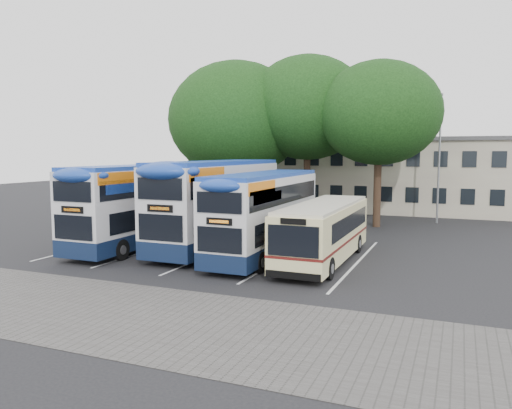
{
  "coord_description": "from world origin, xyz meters",
  "views": [
    {
      "loc": [
        7.47,
        -17.4,
        5.03
      ],
      "look_at": [
        -1.75,
        5.0,
        2.48
      ],
      "focal_mm": 35.0,
      "sensor_mm": 36.0,
      "label": 1
    }
  ],
  "objects_px": {
    "lamp_post": "(439,151)",
    "bus_single": "(324,228)",
    "bus_dd_left": "(143,202)",
    "tree_left": "(236,120)",
    "tree_mid": "(308,108)",
    "bus_dd_mid": "(218,200)",
    "bus_dd_right": "(265,211)",
    "tree_right": "(379,113)"
  },
  "relations": [
    {
      "from": "lamp_post",
      "to": "bus_single",
      "type": "relative_size",
      "value": 0.99
    },
    {
      "from": "lamp_post",
      "to": "bus_dd_left",
      "type": "height_order",
      "value": "lamp_post"
    },
    {
      "from": "tree_left",
      "to": "tree_mid",
      "type": "xyz_separation_m",
      "value": [
        5.4,
        0.62,
        0.73
      ]
    },
    {
      "from": "bus_single",
      "to": "bus_dd_mid",
      "type": "bearing_deg",
      "value": 167.83
    },
    {
      "from": "tree_left",
      "to": "lamp_post",
      "type": "bearing_deg",
      "value": 10.66
    },
    {
      "from": "lamp_post",
      "to": "bus_dd_left",
      "type": "xyz_separation_m",
      "value": [
        -14.2,
        -15.17,
        -2.69
      ]
    },
    {
      "from": "bus_single",
      "to": "bus_dd_right",
      "type": "bearing_deg",
      "value": 179.83
    },
    {
      "from": "bus_dd_right",
      "to": "bus_single",
      "type": "height_order",
      "value": "bus_dd_right"
    },
    {
      "from": "bus_dd_mid",
      "to": "bus_single",
      "type": "distance_m",
      "value": 6.3
    },
    {
      "from": "tree_left",
      "to": "tree_right",
      "type": "height_order",
      "value": "tree_left"
    },
    {
      "from": "bus_dd_left",
      "to": "bus_single",
      "type": "xyz_separation_m",
      "value": [
        9.97,
        -0.1,
        -0.86
      ]
    },
    {
      "from": "bus_dd_mid",
      "to": "bus_dd_right",
      "type": "bearing_deg",
      "value": -22.54
    },
    {
      "from": "lamp_post",
      "to": "bus_dd_right",
      "type": "bearing_deg",
      "value": -115.19
    },
    {
      "from": "tree_left",
      "to": "tree_mid",
      "type": "distance_m",
      "value": 5.49
    },
    {
      "from": "bus_dd_mid",
      "to": "tree_right",
      "type": "bearing_deg",
      "value": 57.83
    },
    {
      "from": "tree_right",
      "to": "bus_single",
      "type": "distance_m",
      "value": 13.3
    },
    {
      "from": "bus_dd_left",
      "to": "tree_mid",
      "type": "bearing_deg",
      "value": 68.34
    },
    {
      "from": "bus_dd_left",
      "to": "bus_dd_mid",
      "type": "xyz_separation_m",
      "value": [
        3.88,
        1.21,
        0.12
      ]
    },
    {
      "from": "lamp_post",
      "to": "tree_mid",
      "type": "relative_size",
      "value": 0.76
    },
    {
      "from": "bus_dd_mid",
      "to": "tree_mid",
      "type": "bearing_deg",
      "value": 83.71
    },
    {
      "from": "lamp_post",
      "to": "bus_dd_right",
      "type": "distance_m",
      "value": 17.1
    },
    {
      "from": "bus_dd_right",
      "to": "tree_right",
      "type": "bearing_deg",
      "value": 73.59
    },
    {
      "from": "tree_right",
      "to": "bus_dd_left",
      "type": "height_order",
      "value": "tree_right"
    },
    {
      "from": "bus_dd_mid",
      "to": "bus_dd_left",
      "type": "bearing_deg",
      "value": -162.67
    },
    {
      "from": "tree_mid",
      "to": "bus_dd_mid",
      "type": "relative_size",
      "value": 1.09
    },
    {
      "from": "bus_dd_left",
      "to": "bus_dd_right",
      "type": "distance_m",
      "value": 7.02
    },
    {
      "from": "tree_right",
      "to": "bus_single",
      "type": "height_order",
      "value": "tree_right"
    },
    {
      "from": "bus_dd_mid",
      "to": "bus_single",
      "type": "xyz_separation_m",
      "value": [
        6.08,
        -1.31,
        -0.98
      ]
    },
    {
      "from": "lamp_post",
      "to": "bus_single",
      "type": "height_order",
      "value": "lamp_post"
    },
    {
      "from": "bus_dd_left",
      "to": "tree_right",
      "type": "bearing_deg",
      "value": 48.17
    },
    {
      "from": "lamp_post",
      "to": "tree_mid",
      "type": "xyz_separation_m",
      "value": [
        -9.01,
        -2.09,
        3.12
      ]
    },
    {
      "from": "tree_right",
      "to": "bus_dd_left",
      "type": "xyz_separation_m",
      "value": [
        -10.5,
        -11.73,
        -5.19
      ]
    },
    {
      "from": "lamp_post",
      "to": "bus_dd_mid",
      "type": "xyz_separation_m",
      "value": [
        -10.31,
        -13.96,
        -2.57
      ]
    },
    {
      "from": "lamp_post",
      "to": "tree_mid",
      "type": "bearing_deg",
      "value": -166.91
    },
    {
      "from": "bus_dd_left",
      "to": "bus_dd_right",
      "type": "height_order",
      "value": "bus_dd_left"
    },
    {
      "from": "bus_dd_left",
      "to": "bus_dd_right",
      "type": "bearing_deg",
      "value": -0.74
    },
    {
      "from": "tree_mid",
      "to": "bus_dd_mid",
      "type": "distance_m",
      "value": 13.22
    },
    {
      "from": "bus_dd_left",
      "to": "lamp_post",
      "type": "bearing_deg",
      "value": 46.89
    },
    {
      "from": "tree_mid",
      "to": "bus_dd_right",
      "type": "height_order",
      "value": "tree_mid"
    },
    {
      "from": "tree_left",
      "to": "bus_dd_mid",
      "type": "height_order",
      "value": "tree_left"
    },
    {
      "from": "lamp_post",
      "to": "bus_dd_right",
      "type": "xyz_separation_m",
      "value": [
        -7.18,
        -15.26,
        -2.86
      ]
    },
    {
      "from": "tree_left",
      "to": "bus_dd_left",
      "type": "relative_size",
      "value": 1.13
    }
  ]
}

